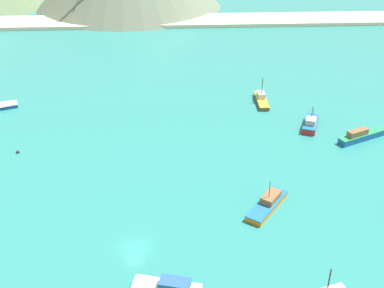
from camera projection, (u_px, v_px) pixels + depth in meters
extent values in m
cube|color=teal|center=(142.00, 148.00, 97.27)|extent=(260.00, 280.00, 0.50)
cube|color=red|center=(311.00, 125.00, 104.52)|extent=(5.42, 8.44, 1.19)
cube|color=#1E669E|center=(311.00, 122.00, 104.18)|extent=(5.53, 8.61, 0.20)
cube|color=#B2ADA3|center=(311.00, 121.00, 103.03)|extent=(2.85, 3.26, 1.13)
cylinder|color=#4C3823|center=(313.00, 112.00, 106.82)|extent=(0.36, 0.68, 1.60)
cylinder|color=#4C3823|center=(312.00, 112.00, 102.57)|extent=(0.10, 0.10, 2.61)
cylinder|color=#4C3823|center=(329.00, 280.00, 58.83)|extent=(0.17, 0.17, 3.61)
cube|color=white|center=(166.00, 287.00, 62.49)|extent=(9.34, 4.92, 0.20)
cube|color=#28568C|center=(175.00, 284.00, 61.97)|extent=(4.32, 2.95, 1.17)
cube|color=brown|center=(261.00, 101.00, 115.64)|extent=(2.39, 9.41, 0.82)
cube|color=gold|center=(262.00, 99.00, 115.39)|extent=(2.44, 9.60, 0.20)
cube|color=#B2ADA3|center=(261.00, 95.00, 116.08)|extent=(1.74, 3.12, 1.18)
cylinder|color=#4C3823|center=(262.00, 86.00, 114.30)|extent=(0.17, 0.17, 3.91)
cube|color=orange|center=(267.00, 206.00, 79.20)|extent=(8.18, 9.67, 0.83)
cube|color=#1E669E|center=(267.00, 204.00, 78.95)|extent=(8.34, 9.86, 0.20)
cube|color=brown|center=(271.00, 197.00, 79.55)|extent=(4.08, 4.49, 1.04)
cylinder|color=#4C3823|center=(270.00, 189.00, 78.01)|extent=(0.12, 0.12, 2.86)
cube|color=#14478C|center=(0.00, 107.00, 112.91)|extent=(8.05, 5.54, 0.74)
cube|color=white|center=(0.00, 105.00, 112.68)|extent=(8.21, 5.65, 0.20)
cylinder|color=#4C3823|center=(15.00, 101.00, 113.73)|extent=(0.48, 0.29, 1.02)
cube|color=#1E5BA8|center=(362.00, 137.00, 99.64)|extent=(10.81, 6.49, 1.14)
cube|color=#238C5B|center=(362.00, 134.00, 99.32)|extent=(11.03, 6.62, 0.20)
cube|color=brown|center=(358.00, 133.00, 98.42)|extent=(4.80, 3.32, 1.19)
sphere|color=#232328|center=(18.00, 152.00, 95.10)|extent=(0.70, 0.70, 0.70)
cube|color=beige|center=(152.00, 21.00, 177.51)|extent=(247.00, 15.81, 1.20)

